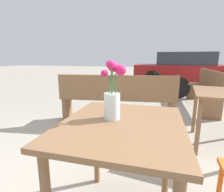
# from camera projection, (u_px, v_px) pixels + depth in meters

# --- Properties ---
(table_front) EXTENTS (0.75, 0.86, 0.74)m
(table_front) POSITION_uv_depth(u_px,v_px,m) (122.00, 141.00, 1.08)
(table_front) COLOR brown
(table_front) RESTS_ON ground_plane
(flower_vase) EXTENTS (0.15, 0.15, 0.37)m
(flower_vase) POSITION_uv_depth(u_px,v_px,m) (113.00, 98.00, 1.08)
(flower_vase) COLOR silver
(flower_vase) RESTS_ON table_front
(bench_near) EXTENTS (1.97, 0.68, 0.85)m
(bench_near) POSITION_uv_depth(u_px,v_px,m) (117.00, 97.00, 2.92)
(bench_near) COLOR brown
(bench_near) RESTS_ON ground_plane
(bench_middle) EXTENTS (0.47, 1.85, 0.85)m
(bench_middle) POSITION_uv_depth(u_px,v_px,m) (206.00, 87.00, 3.93)
(bench_middle) COLOR brown
(bench_middle) RESTS_ON ground_plane
(table_back) EXTENTS (0.72, 0.87, 0.72)m
(table_back) POSITION_uv_depth(u_px,v_px,m) (222.00, 101.00, 2.15)
(table_back) COLOR brown
(table_back) RESTS_ON ground_plane
(bicycle) EXTENTS (1.50, 0.44, 0.71)m
(bicycle) POSITION_uv_depth(u_px,v_px,m) (162.00, 86.00, 4.98)
(bicycle) COLOR black
(bicycle) RESTS_ON ground_plane
(parked_car) EXTENTS (4.01, 1.84, 1.33)m
(parked_car) POSITION_uv_depth(u_px,v_px,m) (183.00, 69.00, 7.41)
(parked_car) COLOR maroon
(parked_car) RESTS_ON ground_plane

